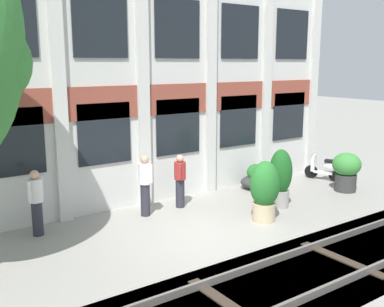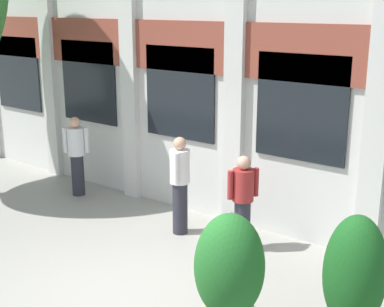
# 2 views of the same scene
# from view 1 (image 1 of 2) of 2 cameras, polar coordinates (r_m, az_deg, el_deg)

# --- Properties ---
(ground_plane) EXTENTS (80.00, 80.00, 0.00)m
(ground_plane) POSITION_cam_1_polar(r_m,az_deg,el_deg) (11.31, 1.43, -10.19)
(ground_plane) COLOR gray
(apartment_facade) EXTENTS (14.94, 0.64, 7.53)m
(apartment_facade) POSITION_cam_1_polar(r_m,az_deg,el_deg) (13.24, -6.88, 9.57)
(apartment_facade) COLOR silver
(apartment_facade) RESTS_ON ground
(rail_tracks) EXTENTS (22.58, 2.80, 0.43)m
(rail_tracks) POSITION_cam_1_polar(r_m,az_deg,el_deg) (9.40, 12.41, -16.08)
(rail_tracks) COLOR #423F3A
(rail_tracks) RESTS_ON ground
(potted_plant_glazed_jar) EXTENTS (0.67, 0.67, 1.73)m
(potted_plant_glazed_jar) POSITION_cam_1_polar(r_m,az_deg,el_deg) (13.33, 11.17, -2.95)
(potted_plant_glazed_jar) COLOR gray
(potted_plant_glazed_jar) RESTS_ON ground
(potted_plant_wide_bowl) EXTENTS (0.96, 0.96, 0.84)m
(potted_plant_wide_bowl) POSITION_cam_1_polar(r_m,az_deg,el_deg) (15.27, 7.99, -3.26)
(potted_plant_wide_bowl) COLOR #333333
(potted_plant_wide_bowl) RESTS_ON ground
(potted_plant_stone_basin) EXTENTS (0.80, 0.80, 1.64)m
(potted_plant_stone_basin) POSITION_cam_1_polar(r_m,az_deg,el_deg) (12.11, 9.21, -4.52)
(potted_plant_stone_basin) COLOR tan
(potted_plant_stone_basin) RESTS_ON ground
(potted_plant_fluted_column) EXTENTS (0.92, 0.92, 1.29)m
(potted_plant_fluted_column) POSITION_cam_1_polar(r_m,az_deg,el_deg) (15.60, 19.00, -1.96)
(potted_plant_fluted_column) COLOR #333333
(potted_plant_fluted_column) RESTS_ON ground
(scooter_near_curb) EXTENTS (0.68, 1.33, 0.98)m
(scooter_near_curb) POSITION_cam_1_polar(r_m,az_deg,el_deg) (16.89, 16.57, -1.81)
(scooter_near_curb) COLOR black
(scooter_near_curb) RESTS_ON ground
(resident_by_doorway) EXTENTS (0.34, 0.46, 1.57)m
(resident_by_doorway) POSITION_cam_1_polar(r_m,az_deg,el_deg) (13.08, -1.53, -3.30)
(resident_by_doorway) COLOR #282833
(resident_by_doorway) RESTS_ON ground
(resident_watching_tracks) EXTENTS (0.45, 0.34, 1.65)m
(resident_watching_tracks) POSITION_cam_1_polar(r_m,az_deg,el_deg) (11.59, -19.18, -5.68)
(resident_watching_tracks) COLOR #282833
(resident_watching_tracks) RESTS_ON ground
(resident_near_plants) EXTENTS (0.34, 0.50, 1.71)m
(resident_near_plants) POSITION_cam_1_polar(r_m,az_deg,el_deg) (12.40, -6.00, -3.81)
(resident_near_plants) COLOR #282833
(resident_near_plants) RESTS_ON ground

